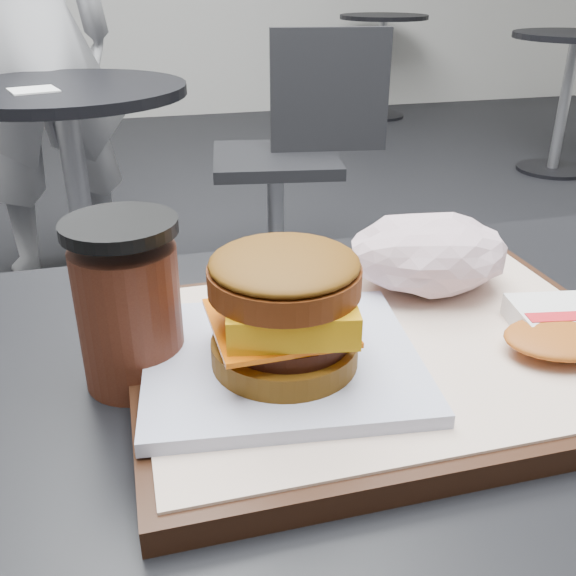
# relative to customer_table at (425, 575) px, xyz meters

# --- Properties ---
(customer_table) EXTENTS (0.80, 0.60, 0.77)m
(customer_table) POSITION_rel_customer_table_xyz_m (0.00, 0.00, 0.00)
(customer_table) COLOR #A5A5AA
(customer_table) RESTS_ON ground
(serving_tray) EXTENTS (0.38, 0.28, 0.02)m
(serving_tray) POSITION_rel_customer_table_xyz_m (-0.03, 0.05, 0.20)
(serving_tray) COLOR black
(serving_tray) RESTS_ON customer_table
(breakfast_sandwich) EXTENTS (0.21, 0.19, 0.09)m
(breakfast_sandwich) POSITION_rel_customer_table_xyz_m (-0.11, 0.03, 0.24)
(breakfast_sandwich) COLOR silver
(breakfast_sandwich) RESTS_ON serving_tray
(hash_brown) EXTENTS (0.13, 0.10, 0.02)m
(hash_brown) POSITION_rel_customer_table_xyz_m (0.10, 0.02, 0.22)
(hash_brown) COLOR silver
(hash_brown) RESTS_ON serving_tray
(crumpled_wrapper) EXTENTS (0.14, 0.11, 0.06)m
(crumpled_wrapper) POSITION_rel_customer_table_xyz_m (0.04, 0.13, 0.24)
(crumpled_wrapper) COLOR silver
(crumpled_wrapper) RESTS_ON serving_tray
(coffee_cup) EXTENTS (0.08, 0.08, 0.12)m
(coffee_cup) POSITION_rel_customer_table_xyz_m (-0.21, 0.08, 0.24)
(coffee_cup) COLOR #441B10
(coffee_cup) RESTS_ON customer_table
(neighbor_table) EXTENTS (0.70, 0.70, 0.75)m
(neighbor_table) POSITION_rel_customer_table_xyz_m (-0.35, 1.65, -0.03)
(neighbor_table) COLOR black
(neighbor_table) RESTS_ON ground
(napkin) EXTENTS (0.15, 0.15, 0.00)m
(napkin) POSITION_rel_customer_table_xyz_m (-0.42, 1.57, 0.17)
(napkin) COLOR white
(napkin) RESTS_ON neighbor_table
(neighbor_chair) EXTENTS (0.63, 0.48, 0.88)m
(neighbor_chair) POSITION_rel_customer_table_xyz_m (0.37, 1.77, -0.07)
(neighbor_chair) COLOR #A5A5AA
(neighbor_chair) RESTS_ON ground
(patron) EXTENTS (0.72, 0.59, 1.70)m
(patron) POSITION_rel_customer_table_xyz_m (-0.47, 2.12, 0.26)
(patron) COLOR silver
(patron) RESTS_ON ground
(bg_table_near) EXTENTS (0.66, 0.66, 0.75)m
(bg_table_near) POSITION_rel_customer_table_xyz_m (2.20, 2.80, -0.02)
(bg_table_near) COLOR black
(bg_table_near) RESTS_ON ground
(bg_table_far) EXTENTS (0.66, 0.66, 0.75)m
(bg_table_far) POSITION_rel_customer_table_xyz_m (1.80, 4.50, -0.02)
(bg_table_far) COLOR black
(bg_table_far) RESTS_ON ground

